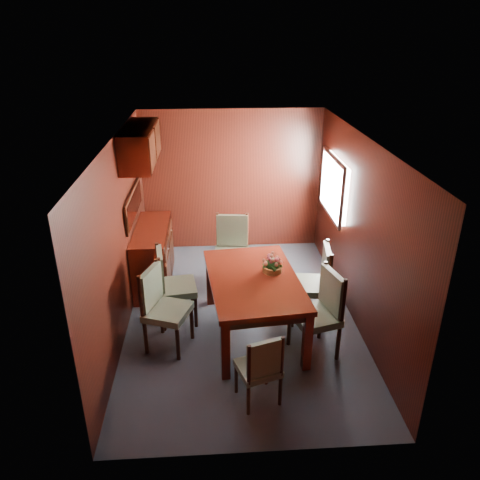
{
  "coord_description": "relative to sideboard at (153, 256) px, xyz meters",
  "views": [
    {
      "loc": [
        -0.37,
        -5.35,
        3.59
      ],
      "look_at": [
        0.0,
        0.18,
        1.05
      ],
      "focal_mm": 35.0,
      "sensor_mm": 36.0,
      "label": 1
    }
  ],
  "objects": [
    {
      "name": "dining_table",
      "position": [
        1.38,
        -1.39,
        0.24
      ],
      "size": [
        1.23,
        1.8,
        0.8
      ],
      "rotation": [
        0.0,
        0.0,
        0.1
      ],
      "color": "#380D07",
      "rests_on": "ground"
    },
    {
      "name": "flower_centerpiece",
      "position": [
        1.63,
        -1.25,
        0.47
      ],
      "size": [
        0.26,
        0.26,
        0.26
      ],
      "color": "#BB7439",
      "rests_on": "dining_table"
    },
    {
      "name": "chair_head",
      "position": [
        1.34,
        -2.63,
        0.03
      ],
      "size": [
        0.51,
        0.49,
        0.86
      ],
      "rotation": [
        0.0,
        0.0,
        0.31
      ],
      "color": "black",
      "rests_on": "ground"
    },
    {
      "name": "chair_foot",
      "position": [
        1.18,
        -0.05,
        0.15
      ],
      "size": [
        0.56,
        0.54,
        1.07
      ],
      "rotation": [
        0.0,
        0.0,
        3.03
      ],
      "color": "black",
      "rests_on": "ground"
    },
    {
      "name": "sideboard",
      "position": [
        0.0,
        0.0,
        0.0
      ],
      "size": [
        0.48,
        1.4,
        0.9
      ],
      "primitive_type": "cube",
      "color": "#380D07",
      "rests_on": "ground"
    },
    {
      "name": "chair_left_near",
      "position": [
        0.26,
        -1.57,
        0.13
      ],
      "size": [
        0.62,
        0.63,
        1.05
      ],
      "rotation": [
        0.0,
        0.0,
        -1.93
      ],
      "color": "black",
      "rests_on": "ground"
    },
    {
      "name": "room_shell",
      "position": [
        1.15,
        -0.67,
        1.18
      ],
      "size": [
        3.06,
        4.52,
        2.41
      ],
      "color": "black",
      "rests_on": "ground"
    },
    {
      "name": "ground",
      "position": [
        1.25,
        -1.0,
        -0.45
      ],
      "size": [
        4.5,
        4.5,
        0.0
      ],
      "primitive_type": "plane",
      "color": "#353C49",
      "rests_on": "ground"
    },
    {
      "name": "chair_right_far",
      "position": [
        2.22,
        -1.12,
        0.14
      ],
      "size": [
        0.55,
        0.57,
        1.07
      ],
      "rotation": [
        0.0,
        0.0,
        1.44
      ],
      "color": "black",
      "rests_on": "ground"
    },
    {
      "name": "chair_right_near",
      "position": [
        2.14,
        -1.81,
        0.15
      ],
      "size": [
        0.61,
        0.62,
        1.08
      ],
      "rotation": [
        0.0,
        0.0,
        1.84
      ],
      "color": "black",
      "rests_on": "ground"
    },
    {
      "name": "chair_left_far",
      "position": [
        0.34,
        -1.04,
        0.13
      ],
      "size": [
        0.54,
        0.56,
        1.05
      ],
      "rotation": [
        0.0,
        0.0,
        -1.43
      ],
      "color": "black",
      "rests_on": "ground"
    }
  ]
}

